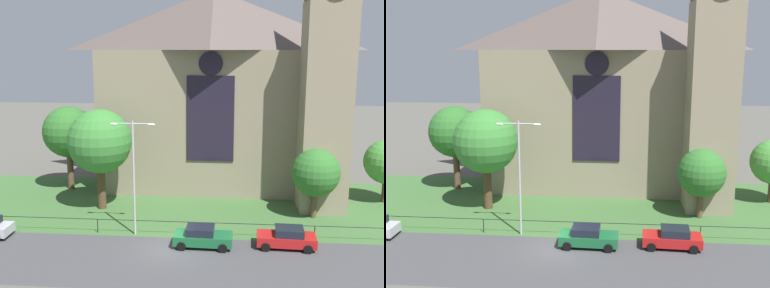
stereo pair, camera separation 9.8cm
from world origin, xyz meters
TOP-DOWN VIEW (x-y plane):
  - ground at (0.00, 10.00)m, footprint 160.00×160.00m
  - road_asphalt at (0.00, -2.00)m, footprint 120.00×8.00m
  - grass_verge at (0.00, 8.00)m, footprint 120.00×20.00m
  - church_building at (3.09, 17.22)m, footprint 23.20×16.20m
  - iron_railing at (2.32, 2.50)m, footprint 33.29×0.07m
  - tree_right_near at (11.36, 7.34)m, footprint 4.03×4.03m
  - tree_left_near at (-7.21, 8.11)m, footprint 5.65×5.65m
  - tree_left_far at (-12.06, 13.77)m, footprint 5.15×5.15m
  - streetlamp_near at (-3.00, 2.40)m, footprint 3.37×0.26m
  - parked_car_green at (2.32, 0.63)m, footprint 4.26×2.14m
  - parked_car_red at (8.39, 0.98)m, footprint 4.28×2.18m

SIDE VIEW (x-z plane):
  - ground at x=0.00m, z-range 0.00..0.00m
  - grass_verge at x=0.00m, z-range 0.00..0.01m
  - road_asphalt at x=0.00m, z-range 0.00..0.01m
  - parked_car_green at x=2.32m, z-range -0.01..1.50m
  - parked_car_red at x=8.39m, z-range -0.01..1.50m
  - iron_railing at x=2.32m, z-range 0.42..1.54m
  - tree_right_near at x=11.36m, z-range 0.93..6.88m
  - streetlamp_near at x=-3.00m, z-range 1.15..10.02m
  - tree_left_far at x=-12.06m, z-range 1.63..10.14m
  - tree_left_near at x=-7.21m, z-range 1.61..10.59m
  - church_building at x=3.09m, z-range -2.73..23.27m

